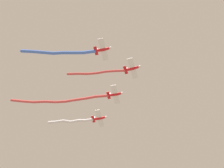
{
  "coord_description": "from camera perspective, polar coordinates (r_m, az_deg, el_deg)",
  "views": [
    {
      "loc": [
        24.02,
        -30.83,
        6.61
      ],
      "look_at": [
        -3.69,
        5.11,
        79.64
      ],
      "focal_mm": 48.33,
      "sensor_mm": 36.0,
      "label": 1
    }
  ],
  "objects": [
    {
      "name": "smoke_trail_right_wing",
      "position": [
        84.04,
        -10.23,
        5.93
      ],
      "size": [
        17.62,
        12.47,
        3.3
      ],
      "color": "#4C75DB"
    },
    {
      "name": "airplane_left_wing",
      "position": [
        87.92,
        0.61,
        -1.96
      ],
      "size": [
        5.11,
        6.57,
        1.66
      ],
      "rotation": [
        0.0,
        0.0,
        0.46
      ],
      "color": "red"
    },
    {
      "name": "smoke_trail_lead",
      "position": [
        84.25,
        -3.02,
        2.17
      ],
      "size": [
        13.81,
        9.46,
        1.08
      ],
      "color": "#DB4C4C"
    },
    {
      "name": "airplane_lead",
      "position": [
        83.61,
        3.91,
        2.97
      ],
      "size": [
        5.15,
        6.68,
        1.66
      ],
      "rotation": [
        0.0,
        0.0,
        0.37
      ],
      "color": "red"
    },
    {
      "name": "smoke_trail_slot",
      "position": [
        95.49,
        -7.84,
        -6.98
      ],
      "size": [
        13.11,
        7.35,
        2.36
      ],
      "color": "white"
    },
    {
      "name": "airplane_slot",
      "position": [
        92.83,
        -2.37,
        -6.48
      ],
      "size": [
        5.12,
        6.59,
        1.66
      ],
      "rotation": [
        0.0,
        0.0,
        0.45
      ],
      "color": "red"
    },
    {
      "name": "airplane_right_wing",
      "position": [
        81.16,
        -1.69,
        6.55
      ],
      "size": [
        5.12,
        6.59,
        1.66
      ],
      "rotation": [
        0.0,
        0.0,
        0.45
      ],
      "color": "red"
    },
    {
      "name": "smoke_trail_left_wing",
      "position": [
        91.68,
        -10.03,
        -3.02
      ],
      "size": [
        26.02,
        16.03,
        3.34
      ],
      "color": "#DB4C4C"
    }
  ]
}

